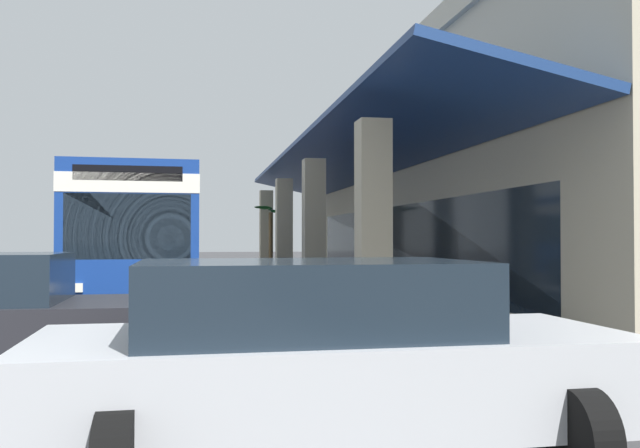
{
  "coord_description": "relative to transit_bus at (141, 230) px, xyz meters",
  "views": [
    {
      "loc": [
        20.03,
        1.14,
        1.64
      ],
      "look_at": [
        4.84,
        3.92,
        1.95
      ],
      "focal_mm": 38.5,
      "sensor_mm": 36.0,
      "label": 1
    }
  ],
  "objects": [
    {
      "name": "ground",
      "position": [
        -1.6,
        8.24,
        -1.85
      ],
      "size": [
        120.0,
        120.0,
        0.0
      ],
      "primitive_type": "plane",
      "color": "#38383A"
    },
    {
      "name": "curb_strip",
      "position": [
        -2.22,
        3.11,
        -1.79
      ],
      "size": [
        29.06,
        0.5,
        0.12
      ],
      "primitive_type": "cube",
      "color": "#9E998E",
      "rests_on": "ground"
    },
    {
      "name": "plaza_building",
      "position": [
        -2.22,
        12.73,
        1.81
      ],
      "size": [
        24.52,
        14.23,
        7.32
      ],
      "color": "#B2A88E",
      "rests_on": "ground"
    },
    {
      "name": "transit_bus",
      "position": [
        0.0,
        0.0,
        0.0
      ],
      "size": [
        11.29,
        3.08,
        3.34
      ],
      "color": "navy",
      "rests_on": "ground"
    },
    {
      "name": "parked_sedan_silver",
      "position": [
        13.37,
        2.36,
        -1.1
      ],
      "size": [
        2.49,
        4.43,
        1.47
      ],
      "color": "#B2B5BA",
      "rests_on": "ground"
    },
    {
      "name": "potted_palm",
      "position": [
        -10.24,
        4.52,
        -1.11
      ],
      "size": [
        1.49,
        1.71,
        3.02
      ],
      "color": "gray",
      "rests_on": "ground"
    }
  ]
}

